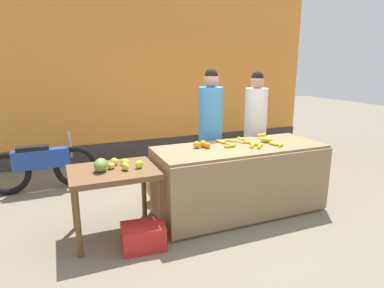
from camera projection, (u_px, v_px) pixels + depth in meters
name	position (u px, v px, depth m)	size (l,w,h in m)	color
ground_plane	(217.00, 214.00, 4.23)	(24.00, 24.00, 0.00)	#756B5B
market_wall_back	(149.00, 74.00, 6.59)	(7.23, 0.23, 3.43)	orange
fruit_stall_counter	(240.00, 179.00, 4.23)	(2.17, 0.86, 0.88)	olive
side_table_wooden	(113.00, 179.00, 3.59)	(0.93, 0.74, 0.77)	brown
banana_bunch_pile	(254.00, 142.00, 4.23)	(0.79, 0.58, 0.07)	gold
orange_pile	(201.00, 145.00, 4.04)	(0.20, 0.15, 0.09)	orange
mango_papaya_pile	(110.00, 165.00, 3.54)	(0.56, 0.36, 0.14)	yellow
vendor_woman_blue_shirt	(210.00, 133.00, 4.68)	(0.34, 0.34, 1.83)	#33333D
vendor_woman_white_shirt	(255.00, 130.00, 5.06)	(0.34, 0.34, 1.78)	#33333D
parked_motorcycle	(42.00, 165.00, 4.94)	(1.60, 0.18, 0.88)	black
produce_crate	(143.00, 236.00, 3.44)	(0.44, 0.32, 0.26)	red
produce_sack	(158.00, 184.00, 4.58)	(0.36, 0.30, 0.51)	tan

